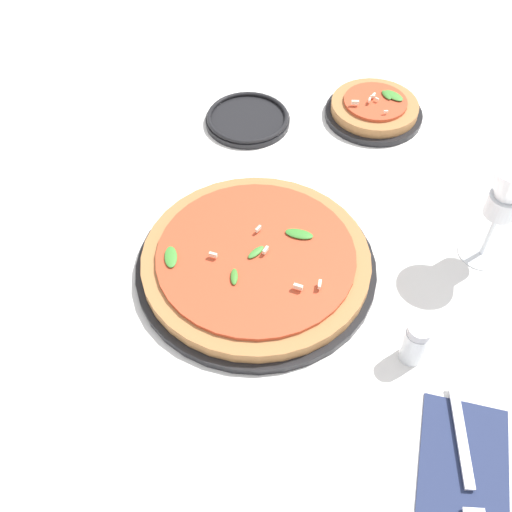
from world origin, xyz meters
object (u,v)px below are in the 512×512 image
(pizza_personal_side, at_px, (374,109))
(pizza_arugula_main, at_px, (256,262))
(fork, at_px, (466,467))
(wine_glass, at_px, (507,194))
(shaker_pepper, at_px, (415,343))
(side_plate_white, at_px, (248,119))

(pizza_personal_side, bearing_deg, pizza_arugula_main, 1.69)
(fork, bearing_deg, wine_glass, 166.83)
(pizza_personal_side, height_order, fork, pizza_personal_side)
(wine_glass, height_order, shaker_pepper, wine_glass)
(fork, height_order, side_plate_white, side_plate_white)
(fork, bearing_deg, pizza_arugula_main, -137.40)
(pizza_arugula_main, height_order, fork, pizza_arugula_main)
(pizza_personal_side, distance_m, shaker_pepper, 0.51)
(pizza_arugula_main, distance_m, shaker_pepper, 0.25)
(pizza_arugula_main, relative_size, wine_glass, 1.97)
(wine_glass, distance_m, shaker_pepper, 0.24)
(pizza_arugula_main, bearing_deg, side_plate_white, -144.89)
(wine_glass, distance_m, side_plate_white, 0.49)
(pizza_arugula_main, xyz_separation_m, shaker_pepper, (0.01, 0.25, 0.02))
(pizza_arugula_main, height_order, pizza_personal_side, same)
(pizza_personal_side, height_order, wine_glass, wine_glass)
(pizza_personal_side, height_order, side_plate_white, pizza_personal_side)
(wine_glass, relative_size, shaker_pepper, 2.65)
(wine_glass, height_order, fork, wine_glass)
(side_plate_white, bearing_deg, fork, 54.35)
(pizza_personal_side, relative_size, shaker_pepper, 2.68)
(pizza_arugula_main, bearing_deg, shaker_pepper, 86.66)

